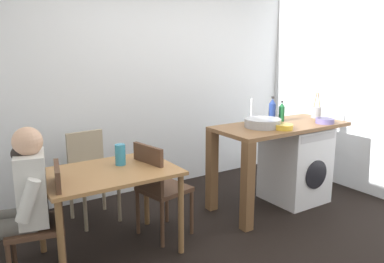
# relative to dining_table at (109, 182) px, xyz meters

# --- Properties ---
(ground_plane) EXTENTS (5.46, 5.46, 0.00)m
(ground_plane) POSITION_rel_dining_table_xyz_m (1.00, -0.46, -0.64)
(ground_plane) COLOR black
(wall_back) EXTENTS (4.60, 0.10, 2.70)m
(wall_back) POSITION_rel_dining_table_xyz_m (1.00, 1.29, 0.71)
(wall_back) COLOR silver
(wall_back) RESTS_ON ground_plane
(dining_table) EXTENTS (1.10, 0.76, 0.74)m
(dining_table) POSITION_rel_dining_table_xyz_m (0.00, 0.00, 0.00)
(dining_table) COLOR #9E7042
(dining_table) RESTS_ON ground_plane
(chair_person_seat) EXTENTS (0.48, 0.48, 0.90)m
(chair_person_seat) POSITION_rel_dining_table_xyz_m (-0.55, -0.12, -0.14)
(chair_person_seat) COLOR #4C3323
(chair_person_seat) RESTS_ON ground_plane
(chair_opposite) EXTENTS (0.47, 0.47, 0.90)m
(chair_opposite) POSITION_rel_dining_table_xyz_m (0.48, 0.04, -0.14)
(chair_opposite) COLOR #4C3323
(chair_opposite) RESTS_ON ground_plane
(chair_spare_by_wall) EXTENTS (0.43, 0.43, 0.90)m
(chair_spare_by_wall) POSITION_rel_dining_table_xyz_m (0.09, 0.77, -0.14)
(chair_spare_by_wall) COLOR gray
(chair_spare_by_wall) RESTS_ON ground_plane
(seated_person) EXTENTS (0.54, 0.54, 1.20)m
(seated_person) POSITION_rel_dining_table_xyz_m (-0.70, -0.08, 0.03)
(seated_person) COLOR #595651
(seated_person) RESTS_ON ground_plane
(kitchen_counter) EXTENTS (1.50, 0.68, 0.92)m
(kitchen_counter) POSITION_rel_dining_table_xyz_m (1.74, -0.02, 0.12)
(kitchen_counter) COLOR brown
(kitchen_counter) RESTS_ON ground_plane
(washing_machine) EXTENTS (0.60, 0.61, 0.86)m
(washing_machine) POSITION_rel_dining_table_xyz_m (2.22, -0.02, -0.21)
(washing_machine) COLOR silver
(washing_machine) RESTS_ON ground_plane
(sink_basin) EXTENTS (0.38, 0.38, 0.09)m
(sink_basin) POSITION_rel_dining_table_xyz_m (1.69, -0.02, 0.32)
(sink_basin) COLOR #9EA0A5
(sink_basin) RESTS_ON kitchen_counter
(tap) EXTENTS (0.02, 0.02, 0.28)m
(tap) POSITION_rel_dining_table_xyz_m (1.69, 0.16, 0.42)
(tap) COLOR #B2B2B7
(tap) RESTS_ON kitchen_counter
(bottle_tall_green) EXTENTS (0.08, 0.08, 0.29)m
(bottle_tall_green) POSITION_rel_dining_table_xyz_m (1.97, 0.14, 0.41)
(bottle_tall_green) COLOR navy
(bottle_tall_green) RESTS_ON kitchen_counter
(bottle_squat_brown) EXTENTS (0.07, 0.07, 0.23)m
(bottle_squat_brown) POSITION_rel_dining_table_xyz_m (2.10, 0.11, 0.38)
(bottle_squat_brown) COLOR #19592D
(bottle_squat_brown) RESTS_ON kitchen_counter
(mixing_bowl) EXTENTS (0.19, 0.19, 0.05)m
(mixing_bowl) POSITION_rel_dining_table_xyz_m (1.79, -0.22, 0.31)
(mixing_bowl) COLOR gold
(mixing_bowl) RESTS_ON kitchen_counter
(utensil_crock) EXTENTS (0.11, 0.11, 0.30)m
(utensil_crock) POSITION_rel_dining_table_xyz_m (2.59, 0.03, 0.35)
(utensil_crock) COLOR gray
(utensil_crock) RESTS_ON kitchen_counter
(colander) EXTENTS (0.20, 0.20, 0.06)m
(colander) POSITION_rel_dining_table_xyz_m (2.41, -0.24, 0.31)
(colander) COLOR slate
(colander) RESTS_ON kitchen_counter
(vase) EXTENTS (0.09, 0.09, 0.18)m
(vase) POSITION_rel_dining_table_xyz_m (0.15, 0.10, 0.19)
(vase) COLOR teal
(vase) RESTS_ON dining_table
(scissors) EXTENTS (0.15, 0.06, 0.01)m
(scissors) POSITION_rel_dining_table_xyz_m (1.91, -0.12, 0.28)
(scissors) COLOR #B2B2B7
(scissors) RESTS_ON kitchen_counter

